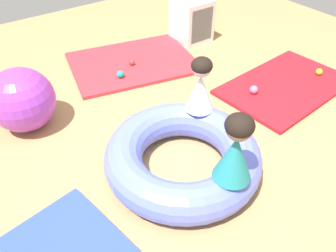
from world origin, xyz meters
TOP-DOWN VIEW (x-y plane):
  - ground_plane at (0.00, 0.00)m, footprint 8.00×8.00m
  - gym_mat_near_right at (1.73, 0.35)m, footprint 1.52×1.02m
  - gym_mat_far_left at (0.63, 1.80)m, footprint 1.67×1.38m
  - inflatable_cushion at (0.04, 0.04)m, footprint 1.26×1.26m
  - child_in_teal at (0.10, -0.44)m, footprint 0.36×0.36m
  - child_in_white at (0.43, 0.31)m, footprint 0.32×0.32m
  - play_ball_red at (0.58, 1.72)m, footprint 0.07×0.07m
  - play_ball_pink at (1.31, 0.44)m, footprint 0.09×0.09m
  - play_ball_teal at (0.32, 1.55)m, footprint 0.08×0.08m
  - play_ball_yellow at (2.20, 0.26)m, footprint 0.08×0.08m
  - exercise_ball_large at (-0.79, 1.35)m, footprint 0.60×0.60m
  - storage_cube at (1.64, 1.89)m, footprint 0.44×0.44m

SIDE VIEW (x-z plane):
  - ground_plane at x=0.00m, z-range 0.00..0.00m
  - gym_mat_near_right at x=1.73m, z-range 0.00..0.04m
  - gym_mat_far_left at x=0.63m, z-range 0.00..0.04m
  - play_ball_red at x=0.58m, z-range 0.04..0.11m
  - play_ball_yellow at x=2.20m, z-range 0.04..0.12m
  - play_ball_teal at x=0.32m, z-range 0.04..0.12m
  - play_ball_pink at x=1.31m, z-range 0.04..0.13m
  - inflatable_cushion at x=0.04m, z-range 0.00..0.31m
  - storage_cube at x=1.64m, z-range 0.00..0.56m
  - exercise_ball_large at x=-0.79m, z-range 0.00..0.60m
  - child_in_white at x=0.43m, z-range 0.30..0.79m
  - child_in_teal at x=0.10m, z-range 0.30..0.83m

